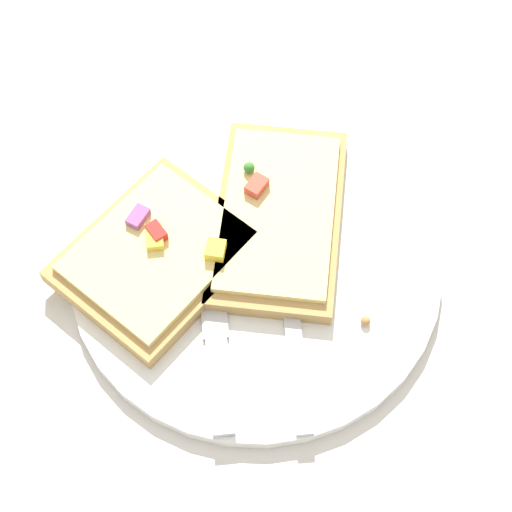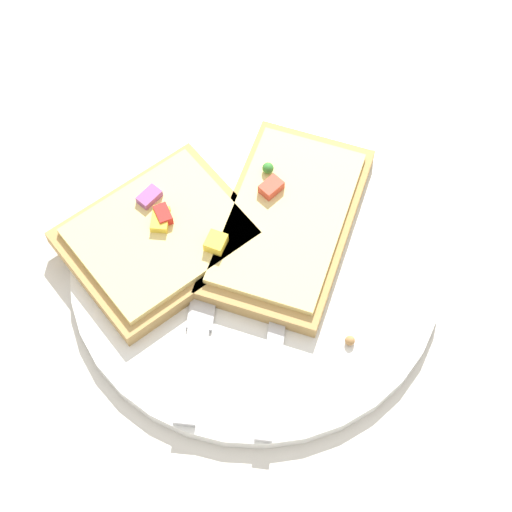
% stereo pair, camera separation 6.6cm
% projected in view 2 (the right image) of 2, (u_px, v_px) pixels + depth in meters
% --- Properties ---
extents(ground_plane, '(4.00, 4.00, 0.00)m').
position_uv_depth(ground_plane, '(256.00, 269.00, 0.68)').
color(ground_plane, beige).
extents(plate, '(0.29, 0.29, 0.01)m').
position_uv_depth(plate, '(256.00, 266.00, 0.67)').
color(plate, white).
rests_on(plate, ground).
extents(fork, '(0.16, 0.17, 0.01)m').
position_uv_depth(fork, '(282.00, 288.00, 0.65)').
color(fork, '#B7B7BC').
rests_on(fork, plate).
extents(knife, '(0.14, 0.16, 0.01)m').
position_uv_depth(knife, '(200.00, 320.00, 0.64)').
color(knife, '#B7B7BC').
rests_on(knife, plate).
extents(pizza_slice_main, '(0.20, 0.18, 0.03)m').
position_uv_depth(pizza_slice_main, '(287.00, 221.00, 0.67)').
color(pizza_slice_main, tan).
rests_on(pizza_slice_main, plate).
extents(pizza_slice_corner, '(0.14, 0.12, 0.03)m').
position_uv_depth(pizza_slice_corner, '(161.00, 237.00, 0.67)').
color(pizza_slice_corner, tan).
rests_on(pizza_slice_corner, plate).
extents(crumb_scatter, '(0.03, 0.10, 0.01)m').
position_uv_depth(crumb_scatter, '(278.00, 278.00, 0.66)').
color(crumb_scatter, tan).
rests_on(crumb_scatter, plate).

